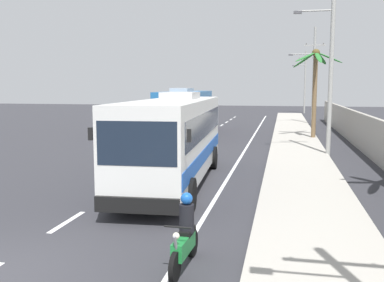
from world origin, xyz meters
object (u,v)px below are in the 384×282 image
coach_bus_foreground (175,136)px  coach_bus_far_lane (186,110)px  utility_pole_far (313,74)px  palm_second (315,77)px  utility_pole_distant (305,80)px  utility_pole_mid (330,58)px  motorcycle_beside_bus (185,237)px

coach_bus_foreground → coach_bus_far_lane: (-3.69, 18.46, 0.06)m
utility_pole_far → palm_second: utility_pole_far is taller
palm_second → utility_pole_distant: bearing=88.7°
utility_pole_mid → utility_pole_distant: utility_pole_mid is taller
motorcycle_beside_bus → palm_second: size_ratio=0.30×
motorcycle_beside_bus → utility_pole_distant: 56.25m
utility_pole_mid → palm_second: size_ratio=1.55×
coach_bus_foreground → utility_pole_distant: 48.61m
utility_pole_mid → motorcycle_beside_bus: bearing=-105.1°
utility_pole_mid → coach_bus_foreground: bearing=-128.4°
utility_pole_mid → coach_bus_far_lane: bearing=135.2°
utility_pole_far → utility_pole_distant: size_ratio=1.08×
coach_bus_far_lane → utility_pole_distant: size_ratio=1.37×
coach_bus_foreground → utility_pole_mid: 11.13m
coach_bus_foreground → utility_pole_mid: size_ratio=1.11×
utility_pole_far → palm_second: (-0.58, -12.08, -0.54)m
palm_second → utility_pole_far: bearing=87.3°
coach_bus_foreground → palm_second: palm_second is taller
coach_bus_foreground → utility_pole_far: (6.91, 28.15, 3.17)m
coach_bus_foreground → utility_pole_far: size_ratio=1.17×
coach_bus_foreground → utility_pole_distant: bearing=81.7°
coach_bus_far_lane → motorcycle_beside_bus: bearing=-77.4°
motorcycle_beside_bus → utility_pole_far: size_ratio=0.21×
utility_pole_distant → coach_bus_foreground: bearing=-98.3°
coach_bus_foreground → palm_second: (6.33, 16.07, 2.64)m
coach_bus_far_lane → motorcycle_beside_bus: size_ratio=6.14×
motorcycle_beside_bus → palm_second: bearing=80.2°
utility_pole_distant → utility_pole_far: bearing=-90.4°
motorcycle_beside_bus → utility_pole_far: bearing=82.5°
utility_pole_mid → palm_second: bearing=91.7°
coach_bus_far_lane → utility_pole_distant: (10.73, 29.55, 2.81)m
coach_bus_foreground → utility_pole_distant: utility_pole_distant is taller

